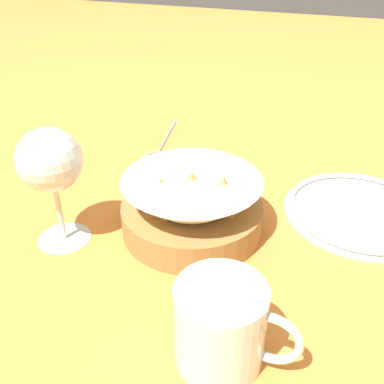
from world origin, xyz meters
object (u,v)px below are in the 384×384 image
object	(u,v)px
food_basket	(192,206)
sauce_cup	(159,165)
wine_glass	(50,164)
beer_mug	(221,327)
side_plate	(360,211)

from	to	relation	value
food_basket	sauce_cup	bearing A→B (deg)	131.96
wine_glass	food_basket	bearing A→B (deg)	29.45
wine_glass	beer_mug	bearing A→B (deg)	-21.13
food_basket	sauce_cup	world-z (taller)	sauce_cup
beer_mug	side_plate	size ratio (longest dim) A/B	0.56
sauce_cup	beer_mug	xyz separation A→B (m)	(0.22, -0.32, 0.02)
wine_glass	side_plate	size ratio (longest dim) A/B	0.73
sauce_cup	beer_mug	world-z (taller)	sauce_cup
wine_glass	side_plate	xyz separation A→B (m)	(0.39, 0.22, -0.11)
side_plate	wine_glass	bearing A→B (deg)	-150.31
wine_glass	side_plate	bearing A→B (deg)	29.69
wine_glass	side_plate	world-z (taller)	wine_glass
beer_mug	sauce_cup	bearing A→B (deg)	124.82
food_basket	beer_mug	size ratio (longest dim) A/B	1.58
food_basket	side_plate	world-z (taller)	food_basket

